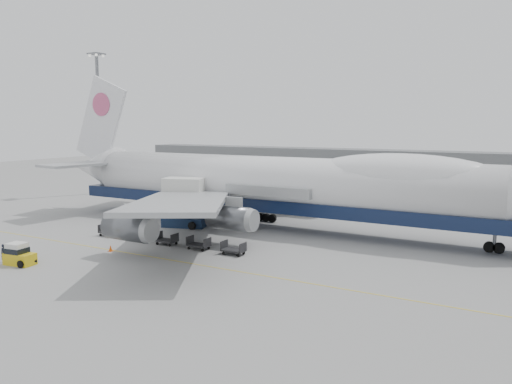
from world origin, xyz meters
The scene contains 14 objects.
ground centered at (0.00, 0.00, 0.00)m, with size 260.00×260.00×0.00m, color gray.
apron_line centered at (0.00, -6.00, 0.01)m, with size 60.00×0.15×0.01m, color gold.
hangar centered at (-10.00, 70.00, 3.50)m, with size 110.00×8.00×7.00m, color slate.
floodlight_mast centered at (-42.00, 24.00, 14.27)m, with size 2.40×2.40×25.43m.
airliner centered at (0.64, 12.00, 5.62)m, with size 67.00×55.30×19.98m.
catering_truck centered at (-10.07, 7.22, 3.45)m, with size 5.84×4.74×6.17m.
baggage_tug centered at (-12.94, -14.00, 0.90)m, with size 2.92×1.80×2.02m.
ground_worker centered at (-14.82, -14.19, 0.87)m, with size 0.63×0.41×1.73m, color black.
traffic_cone centered at (-9.14, -6.36, 0.30)m, with size 0.43×0.43×0.64m.
dolly_0 centered at (-14.40, -1.35, 0.53)m, with size 2.30×1.35×1.30m.
dolly_1 centered at (-10.18, -1.35, 0.53)m, with size 2.30×1.35×1.30m.
dolly_2 centered at (-5.96, -1.35, 0.53)m, with size 2.30×1.35×1.30m.
dolly_3 centered at (-1.75, -1.35, 0.53)m, with size 2.30×1.35×1.30m.
dolly_4 centered at (2.47, -1.35, 0.53)m, with size 2.30×1.35×1.30m.
Camera 1 is at (27.93, -42.30, 12.90)m, focal length 35.00 mm.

